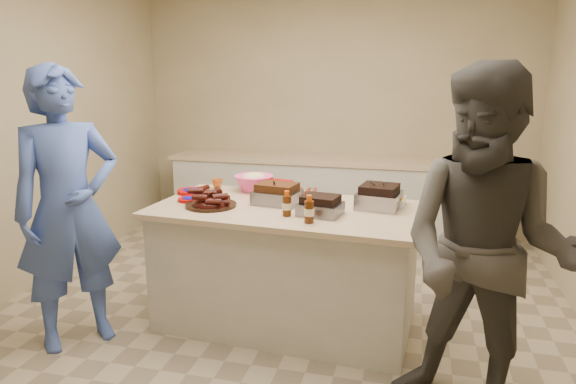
% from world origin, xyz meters
% --- Properties ---
extents(room, '(4.50, 5.00, 2.70)m').
position_xyz_m(room, '(0.00, 0.00, 0.00)').
color(room, tan).
rests_on(room, ground).
extents(back_counter, '(3.60, 0.64, 0.90)m').
position_xyz_m(back_counter, '(0.00, 2.20, 0.45)').
color(back_counter, beige).
rests_on(back_counter, ground).
extents(island, '(1.98, 1.14, 0.90)m').
position_xyz_m(island, '(0.08, 0.02, 0.00)').
color(island, beige).
rests_on(island, ground).
extents(rib_platter, '(0.40, 0.40, 0.15)m').
position_xyz_m(rib_platter, '(-0.45, -0.09, 0.90)').
color(rib_platter, '#3F0D08').
rests_on(rib_platter, island).
extents(pulled_pork_tray, '(0.36, 0.29, 0.10)m').
position_xyz_m(pulled_pork_tray, '(-0.01, 0.09, 0.90)').
color(pulled_pork_tray, '#47230F').
rests_on(pulled_pork_tray, island).
extents(brisket_tray, '(0.31, 0.28, 0.08)m').
position_xyz_m(brisket_tray, '(0.35, -0.12, 0.90)').
color(brisket_tray, black).
rests_on(brisket_tray, island).
extents(roasting_pan, '(0.33, 0.33, 0.12)m').
position_xyz_m(roasting_pan, '(0.73, 0.16, 0.90)').
color(roasting_pan, gray).
rests_on(roasting_pan, island).
extents(coleslaw_bowl, '(0.34, 0.34, 0.22)m').
position_xyz_m(coleslaw_bowl, '(-0.30, 0.45, 0.90)').
color(coleslaw_bowl, '#F04B97').
rests_on(coleslaw_bowl, island).
extents(sausage_plate, '(0.36, 0.36, 0.06)m').
position_xyz_m(sausage_plate, '(0.11, 0.34, 0.90)').
color(sausage_plate, silver).
rests_on(sausage_plate, island).
extents(mac_cheese_dish, '(0.30, 0.23, 0.08)m').
position_xyz_m(mac_cheese_dish, '(0.76, 0.26, 0.90)').
color(mac_cheese_dish, '#DD9B05').
rests_on(mac_cheese_dish, island).
extents(bbq_bottle_a, '(0.06, 0.06, 0.17)m').
position_xyz_m(bbq_bottle_a, '(0.14, -0.20, 0.90)').
color(bbq_bottle_a, '#401D06').
rests_on(bbq_bottle_a, island).
extents(bbq_bottle_b, '(0.07, 0.07, 0.18)m').
position_xyz_m(bbq_bottle_b, '(0.32, -0.32, 0.90)').
color(bbq_bottle_b, '#401D06').
rests_on(bbq_bottle_b, island).
extents(mustard_bottle, '(0.05, 0.05, 0.12)m').
position_xyz_m(mustard_bottle, '(-0.04, 0.24, 0.90)').
color(mustard_bottle, '#E8B40E').
rests_on(mustard_bottle, island).
extents(sauce_bowl, '(0.13, 0.05, 0.13)m').
position_xyz_m(sauce_bowl, '(0.03, 0.21, 0.90)').
color(sauce_bowl, silver).
rests_on(sauce_bowl, island).
extents(plate_stack_large, '(0.24, 0.24, 0.03)m').
position_xyz_m(plate_stack_large, '(-0.76, 0.25, 0.90)').
color(plate_stack_large, '#A60203').
rests_on(plate_stack_large, island).
extents(plate_stack_small, '(0.18, 0.18, 0.02)m').
position_xyz_m(plate_stack_small, '(-0.67, 0.01, 0.90)').
color(plate_stack_small, '#A60203').
rests_on(plate_stack_small, island).
extents(plastic_cup, '(0.10, 0.09, 0.09)m').
position_xyz_m(plastic_cup, '(-0.61, 0.44, 0.90)').
color(plastic_cup, '#A84E12').
rests_on(plastic_cup, island).
extents(basket_stack, '(0.24, 0.19, 0.10)m').
position_xyz_m(basket_stack, '(-0.09, 0.40, 0.90)').
color(basket_stack, '#A60203').
rests_on(basket_stack, island).
extents(guest_blue, '(1.91, 1.76, 0.46)m').
position_xyz_m(guest_blue, '(-1.27, -0.58, 0.00)').
color(guest_blue, '#405BB1').
rests_on(guest_blue, ground).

